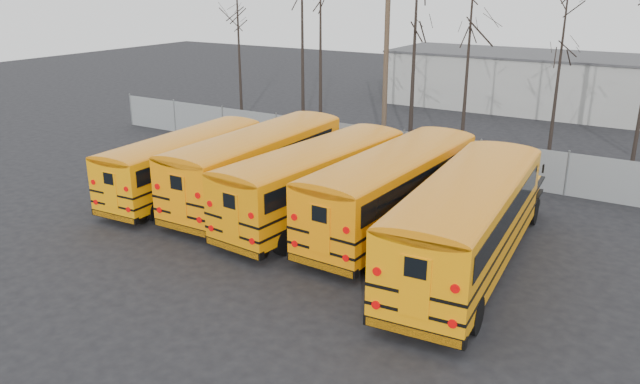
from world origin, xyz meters
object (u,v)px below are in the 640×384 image
Objects in this scene: bus_e at (470,214)px; bus_c at (318,175)px; bus_b at (261,159)px; bus_d at (396,183)px; utility_pole_left at (386,64)px; bus_a at (188,158)px.

bus_c is at bearing 163.73° from bus_e.
bus_b is 1.01× the size of bus_c.
bus_d is 0.95× the size of bus_e.
bus_e is 17.07m from utility_pole_left.
bus_b is at bearing 164.53° from bus_e.
bus_c is 6.89m from bus_e.
utility_pole_left is (3.58, 12.70, 3.06)m from bus_a.
bus_e is at bearing -55.06° from utility_pole_left.
bus_a is at bearing -163.71° from bus_b.
bus_a is 3.49m from bus_b.
bus_e is at bearing -6.94° from bus_a.
bus_c is at bearing 1.18° from bus_a.
bus_a is at bearing -171.56° from bus_d.
bus_c is at bearing -10.22° from bus_b.
bus_b is at bearing 175.29° from bus_c.
bus_d is (9.78, 0.99, 0.22)m from bus_a.
bus_e reaches higher than bus_c.
bus_d is at bearing 14.84° from bus_c.
utility_pole_left reaches higher than bus_a.
utility_pole_left reaches higher than bus_c.
bus_b is 0.99× the size of bus_d.
bus_d is at bearing -62.72° from utility_pole_left.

